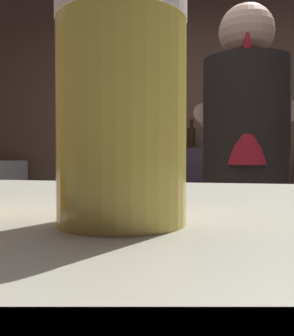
% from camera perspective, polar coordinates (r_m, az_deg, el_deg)
% --- Properties ---
extents(wall_back, '(5.20, 0.10, 2.70)m').
position_cam_1_polar(wall_back, '(3.54, 10.43, 5.28)').
color(wall_back, brown).
rests_on(wall_back, ground).
extents(prep_counter, '(2.10, 0.60, 0.93)m').
position_cam_1_polar(prep_counter, '(2.15, 19.17, -16.45)').
color(prep_counter, '#503F24').
rests_on(prep_counter, ground).
extents(back_shelf, '(0.90, 0.36, 1.20)m').
position_cam_1_polar(back_shelf, '(3.30, 12.29, -7.52)').
color(back_shelf, '#3C3142').
rests_on(back_shelf, ground).
extents(bartender, '(0.42, 0.51, 1.74)m').
position_cam_1_polar(bartender, '(1.58, 14.54, -2.76)').
color(bartender, '#2B2E3B').
rests_on(bartender, ground).
extents(mixing_bowl, '(0.20, 0.20, 0.05)m').
position_cam_1_polar(mixing_bowl, '(2.11, 1.70, -3.03)').
color(mixing_bowl, '#CC4E35').
rests_on(mixing_bowl, prep_counter).
extents(pint_glass_far, '(0.08, 0.08, 0.13)m').
position_cam_1_polar(pint_glass_far, '(0.22, -3.83, 8.08)').
color(pint_glass_far, gold).
rests_on(pint_glass_far, bar_counter).
extents(bottle_vinegar, '(0.07, 0.07, 0.26)m').
position_cam_1_polar(bottle_vinegar, '(3.37, 6.67, 4.66)').
color(bottle_vinegar, black).
rests_on(bottle_vinegar, back_shelf).
extents(bottle_hot_sauce, '(0.07, 0.07, 0.26)m').
position_cam_1_polar(bottle_hot_sauce, '(3.26, 17.20, 4.67)').
color(bottle_hot_sauce, '#2C4FA3').
rests_on(bottle_hot_sauce, back_shelf).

